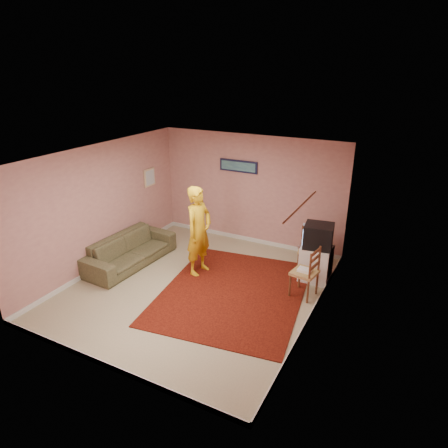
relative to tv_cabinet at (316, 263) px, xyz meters
The scene contains 26 objects.
ground 2.41m from the tv_cabinet, 144.99° to the right, with size 5.00×5.00×0.00m, color tan.
wall_back 2.44m from the tv_cabinet, 149.82° to the left, with size 4.50×0.02×2.60m, color tan.
wall_front 4.43m from the tv_cabinet, 116.77° to the right, with size 4.50×0.02×2.60m, color tan.
wall_left 4.51m from the tv_cabinet, 161.99° to the right, with size 0.02×5.00×2.60m, color tan.
wall_right 1.68m from the tv_cabinet, 77.61° to the right, with size 0.02×5.00×2.60m, color tan.
ceiling 3.27m from the tv_cabinet, 144.99° to the right, with size 4.50×5.00×0.02m, color white.
baseboard_back 2.27m from the tv_cabinet, 150.04° to the left, with size 4.50×0.02×0.10m, color silver.
baseboard_front 4.33m from the tv_cabinet, 116.83° to the right, with size 4.50×0.02×0.10m, color silver.
baseboard_left 4.42m from the tv_cabinet, 161.95° to the right, with size 0.02×5.00×0.10m, color silver.
baseboard_right 1.43m from the tv_cabinet, 78.01° to the right, with size 0.02×5.00×0.10m, color silver.
window 2.53m from the tv_cabinet, 82.61° to the right, with size 0.01×1.10×1.50m, color black.
curtain_sheer 2.59m from the tv_cabinet, 83.39° to the right, with size 0.01×0.75×2.10m, color white.
curtain_floral 1.95m from the tv_cabinet, 81.22° to the right, with size 0.01×0.35×2.10m, color beige.
curtain_rod 3.00m from the tv_cabinet, 83.70° to the right, with size 0.02×0.02×1.40m, color brown.
picture_back 2.91m from the tv_cabinet, 153.93° to the left, with size 0.95×0.04×0.28m.
picture_left 4.34m from the tv_cabinet, behind, with size 0.04×0.38×0.42m.
area_rug 1.77m from the tv_cabinet, 136.02° to the right, with size 2.57×3.21×0.02m, color black.
tv_cabinet is the anchor object (origin of this frame).
crt_tv 0.60m from the tv_cabinet, behind, with size 0.60×0.56×0.47m.
chair_a 0.47m from the tv_cabinet, 126.45° to the left, with size 0.47×0.45×0.50m.
dvd_player 0.45m from the tv_cabinet, 126.45° to the left, with size 0.36×0.26×0.06m, color silver.
blue_throw 0.70m from the tv_cabinet, 115.49° to the left, with size 0.41×0.05×0.43m, color #8DB4E7.
chair_b 0.72m from the tv_cabinet, 93.20° to the right, with size 0.49×0.51×0.54m.
game_console 0.70m from the tv_cabinet, 93.20° to the right, with size 0.25×0.18×0.05m, color white.
sofa 3.92m from the tv_cabinet, 163.10° to the right, with size 2.16×0.84×0.63m, color brown.
person 2.42m from the tv_cabinet, 160.57° to the right, with size 0.68×0.44×1.86m, color gold.
Camera 1 is at (3.57, -5.75, 4.04)m, focal length 32.00 mm.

